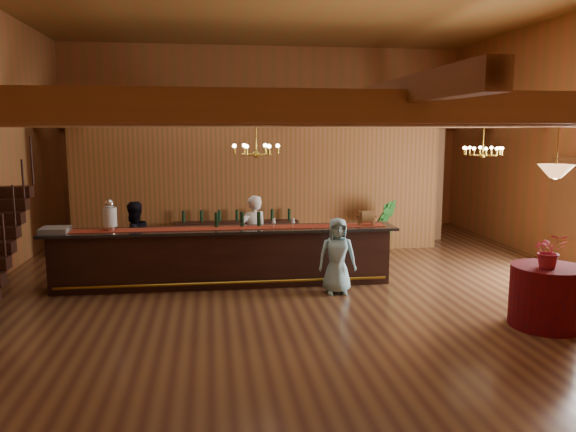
{
  "coord_description": "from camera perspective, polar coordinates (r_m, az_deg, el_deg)",
  "views": [
    {
      "loc": [
        -1.73,
        -10.18,
        3.0
      ],
      "look_at": [
        -0.19,
        0.83,
        1.3
      ],
      "focal_mm": 35.0,
      "sensor_mm": 36.0,
      "label": 1
    }
  ],
  "objects": [
    {
      "name": "floor",
      "position": [
        10.75,
        1.65,
        -7.52
      ],
      "size": [
        14.0,
        14.0,
        0.0
      ],
      "primitive_type": "plane",
      "color": "brown",
      "rests_on": "ground"
    },
    {
      "name": "wall_back",
      "position": [
        17.27,
        -2.21,
        7.85
      ],
      "size": [
        12.0,
        0.1,
        5.5
      ],
      "primitive_type": "cube",
      "color": "#AA5D34",
      "rests_on": "floor"
    },
    {
      "name": "wall_front",
      "position": [
        3.63,
        20.6,
        4.18
      ],
      "size": [
        12.0,
        0.1,
        5.5
      ],
      "primitive_type": "cube",
      "color": "#AA5D34",
      "rests_on": "floor"
    },
    {
      "name": "beam_grid",
      "position": [
        10.83,
        1.27,
        9.96
      ],
      "size": [
        11.9,
        13.9,
        0.39
      ],
      "color": "brown",
      "rests_on": "wall_left"
    },
    {
      "name": "support_posts",
      "position": [
        9.93,
        2.17,
        0.58
      ],
      "size": [
        9.2,
        10.2,
        3.2
      ],
      "color": "brown",
      "rests_on": "floor"
    },
    {
      "name": "partition_wall",
      "position": [
        13.81,
        -2.79,
        2.65
      ],
      "size": [
        9.0,
        0.18,
        3.1
      ],
      "primitive_type": "cube",
      "color": "brown",
      "rests_on": "floor"
    },
    {
      "name": "window_right_back",
      "position": [
        13.64,
        26.39,
        1.68
      ],
      "size": [
        0.12,
        1.05,
        1.75
      ],
      "primitive_type": "cube",
      "color": "white",
      "rests_on": "wall_right"
    },
    {
      "name": "backroom_boxes",
      "position": [
        15.94,
        -2.67,
        -0.25
      ],
      "size": [
        4.1,
        0.6,
        1.1
      ],
      "color": "black",
      "rests_on": "floor"
    },
    {
      "name": "tasting_bar",
      "position": [
        11.01,
        -6.52,
        -4.11
      ],
      "size": [
        6.77,
        0.94,
        1.14
      ],
      "rotation": [
        0.0,
        0.0,
        -0.01
      ],
      "color": "black",
      "rests_on": "floor"
    },
    {
      "name": "beverage_dispenser",
      "position": [
        11.09,
        -17.65,
        0.05
      ],
      "size": [
        0.26,
        0.26,
        0.6
      ],
      "color": "silver",
      "rests_on": "tasting_bar"
    },
    {
      "name": "glass_rack_tray",
      "position": [
        11.24,
        -22.59,
        -1.32
      ],
      "size": [
        0.5,
        0.5,
        0.1
      ],
      "primitive_type": "cube",
      "color": "gray",
      "rests_on": "tasting_bar"
    },
    {
      "name": "raffle_drum",
      "position": [
        11.22,
        7.99,
        -0.11
      ],
      "size": [
        0.34,
        0.24,
        0.3
      ],
      "color": "brown",
      "rests_on": "tasting_bar"
    },
    {
      "name": "bar_bottle_0",
      "position": [
        11.0,
        -7.29,
        -0.4
      ],
      "size": [
        0.07,
        0.07,
        0.3
      ],
      "primitive_type": "cylinder",
      "color": "black",
      "rests_on": "tasting_bar"
    },
    {
      "name": "bar_bottle_1",
      "position": [
        11.02,
        -4.69,
        -0.35
      ],
      "size": [
        0.07,
        0.07,
        0.3
      ],
      "primitive_type": "cylinder",
      "color": "black",
      "rests_on": "tasting_bar"
    },
    {
      "name": "bar_bottle_2",
      "position": [
        11.03,
        -2.99,
        -0.31
      ],
      "size": [
        0.07,
        0.07,
        0.3
      ],
      "primitive_type": "cylinder",
      "color": "black",
      "rests_on": "tasting_bar"
    },
    {
      "name": "backbar_shelf",
      "position": [
        13.69,
        -5.17,
        -2.24
      ],
      "size": [
        2.97,
        0.58,
        0.83
      ],
      "primitive_type": "cube",
      "rotation": [
        0.0,
        0.0,
        0.04
      ],
      "color": "black",
      "rests_on": "floor"
    },
    {
      "name": "round_table",
      "position": [
        9.58,
        24.8,
        -7.41
      ],
      "size": [
        1.1,
        1.1,
        0.95
      ],
      "primitive_type": "cylinder",
      "color": "#6E0806",
      "rests_on": "floor"
    },
    {
      "name": "chandelier_left",
      "position": [
        9.87,
        -3.25,
        6.82
      ],
      "size": [
        0.8,
        0.8,
        0.67
      ],
      "color": "#AA8A29",
      "rests_on": "beam_grid"
    },
    {
      "name": "chandelier_right",
      "position": [
        12.57,
        19.18,
        6.29
      ],
      "size": [
        0.8,
        0.8,
        0.78
      ],
      "color": "#AA8A29",
      "rests_on": "beam_grid"
    },
    {
      "name": "pendant_lamp",
      "position": [
        9.26,
        25.55,
        4.14
      ],
      "size": [
        0.52,
        0.52,
        0.9
      ],
      "color": "#AA8A29",
      "rests_on": "beam_grid"
    },
    {
      "name": "bartender",
      "position": [
        11.69,
        -3.53,
        -1.98
      ],
      "size": [
        0.72,
        0.61,
        1.68
      ],
      "primitive_type": "imported",
      "rotation": [
        0.0,
        0.0,
        3.55
      ],
      "color": "white",
      "rests_on": "floor"
    },
    {
      "name": "staff_second",
      "position": [
        11.68,
        -15.4,
        -2.48
      ],
      "size": [
        0.99,
        0.96,
        1.6
      ],
      "primitive_type": "imported",
      "rotation": [
        0.0,
        0.0,
        3.8
      ],
      "color": "black",
      "rests_on": "floor"
    },
    {
      "name": "guest",
      "position": [
        10.42,
        5.02,
        -4.05
      ],
      "size": [
        0.73,
        0.5,
        1.42
      ],
      "primitive_type": "imported",
      "rotation": [
        0.0,
        0.0,
        -0.08
      ],
      "color": "#87BBC7",
      "rests_on": "floor"
    },
    {
      "name": "floor_plant",
      "position": [
        13.88,
        9.53,
        -1.08
      ],
      "size": [
        0.82,
        0.69,
        1.35
      ],
      "primitive_type": "imported",
      "rotation": [
        0.0,
        0.0,
        0.14
      ],
      "color": "#195318",
      "rests_on": "floor"
    },
    {
      "name": "table_flowers",
      "position": [
        9.29,
        25.03,
        -3.22
      ],
      "size": [
        0.56,
        0.51,
        0.53
      ],
      "primitive_type": "imported",
      "rotation": [
        0.0,
        0.0,
        -0.23
      ],
      "color": "#A7253B",
      "rests_on": "round_table"
    },
    {
      "name": "table_vase",
      "position": [
        9.35,
        24.58,
        -3.95
      ],
      "size": [
        0.15,
        0.15,
        0.27
      ],
      "primitive_type": "imported",
      "rotation": [
        0.0,
        0.0,
        -0.14
      ],
      "color": "#AA8A29",
      "rests_on": "round_table"
    }
  ]
}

